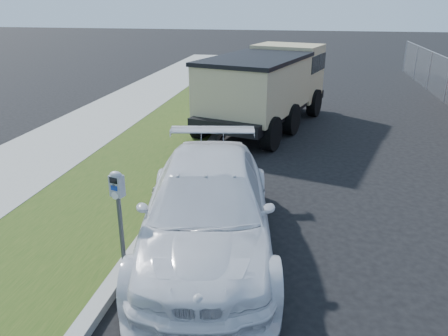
# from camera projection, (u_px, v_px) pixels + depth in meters

# --- Properties ---
(ground) EXTENTS (120.00, 120.00, 0.00)m
(ground) POSITION_uv_depth(u_px,v_px,m) (290.00, 244.00, 7.87)
(ground) COLOR black
(ground) RESTS_ON ground
(streetside) EXTENTS (6.12, 50.00, 0.15)m
(streetside) POSITION_uv_depth(u_px,v_px,m) (64.00, 178.00, 10.63)
(streetside) COLOR gray
(streetside) RESTS_ON ground
(parking_meter) EXTENTS (0.25, 0.19, 1.57)m
(parking_meter) POSITION_uv_depth(u_px,v_px,m) (118.00, 198.00, 6.71)
(parking_meter) COLOR #3F4247
(parking_meter) RESTS_ON ground
(white_wagon) EXTENTS (3.08, 5.68, 1.56)m
(white_wagon) POSITION_uv_depth(u_px,v_px,m) (209.00, 207.00, 7.52)
(white_wagon) COLOR white
(white_wagon) RESTS_ON ground
(dump_truck) EXTENTS (4.14, 6.96, 2.57)m
(dump_truck) POSITION_uv_depth(u_px,v_px,m) (268.00, 83.00, 14.98)
(dump_truck) COLOR black
(dump_truck) RESTS_ON ground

